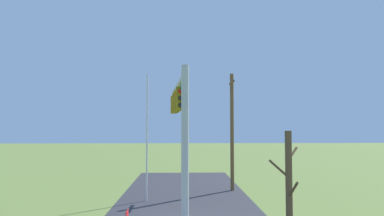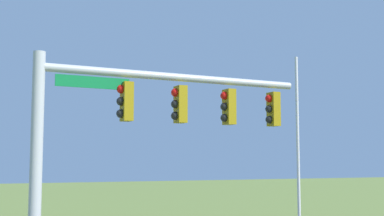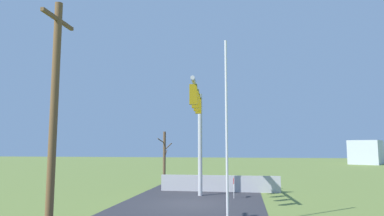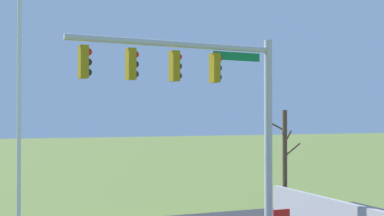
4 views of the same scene
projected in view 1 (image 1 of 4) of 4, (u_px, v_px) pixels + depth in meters
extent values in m
cube|color=#2D2D33|center=(185.00, 205.00, 19.52)|extent=(28.00, 8.00, 0.01)
cylinder|color=#B2B5BA|center=(185.00, 156.00, 12.61)|extent=(0.28, 0.28, 6.65)
cylinder|color=#B2B5BA|center=(178.00, 86.00, 16.26)|extent=(7.03, 0.78, 0.20)
cube|color=#0F7238|center=(182.00, 86.00, 14.02)|extent=(1.80, 0.18, 0.28)
cube|color=#937A0F|center=(180.00, 98.00, 14.83)|extent=(0.27, 0.38, 0.96)
sphere|color=red|center=(181.00, 91.00, 14.70)|extent=(0.22, 0.22, 0.22)
sphere|color=black|center=(181.00, 98.00, 14.68)|extent=(0.22, 0.22, 0.22)
sphere|color=black|center=(181.00, 105.00, 14.67)|extent=(0.22, 0.22, 0.22)
cube|color=#937A0F|center=(178.00, 101.00, 16.27)|extent=(0.27, 0.38, 0.96)
sphere|color=red|center=(178.00, 94.00, 16.14)|extent=(0.22, 0.22, 0.22)
sphere|color=black|center=(178.00, 101.00, 16.12)|extent=(0.22, 0.22, 0.22)
sphere|color=black|center=(178.00, 107.00, 16.11)|extent=(0.22, 0.22, 0.22)
cube|color=#937A0F|center=(176.00, 103.00, 17.71)|extent=(0.27, 0.38, 0.96)
sphere|color=red|center=(176.00, 97.00, 17.58)|extent=(0.22, 0.22, 0.22)
sphere|color=black|center=(176.00, 103.00, 17.57)|extent=(0.22, 0.22, 0.22)
sphere|color=black|center=(176.00, 109.00, 17.55)|extent=(0.22, 0.22, 0.22)
cube|color=#937A0F|center=(174.00, 105.00, 19.16)|extent=(0.27, 0.38, 0.96)
sphere|color=red|center=(174.00, 99.00, 19.02)|extent=(0.22, 0.22, 0.22)
sphere|color=black|center=(174.00, 105.00, 19.01)|extent=(0.22, 0.22, 0.22)
sphere|color=black|center=(174.00, 110.00, 18.99)|extent=(0.22, 0.22, 0.22)
cylinder|color=silver|center=(147.00, 137.00, 20.86)|extent=(0.10, 0.10, 7.55)
cylinder|color=brown|center=(232.00, 132.00, 24.34)|extent=(0.26, 0.26, 8.12)
cube|color=brown|center=(232.00, 82.00, 24.53)|extent=(1.90, 0.12, 0.12)
cylinder|color=brown|center=(289.00, 204.00, 10.13)|extent=(0.20, 0.20, 4.26)
cylinder|color=brown|center=(293.00, 190.00, 9.79)|extent=(0.78, 0.07, 0.57)
cylinder|color=brown|center=(293.00, 154.00, 10.46)|extent=(0.54, 0.47, 0.39)
cylinder|color=brown|center=(279.00, 169.00, 10.21)|extent=(0.12, 0.61, 0.55)
cube|color=red|center=(127.00, 215.00, 13.23)|extent=(0.56, 0.02, 0.32)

